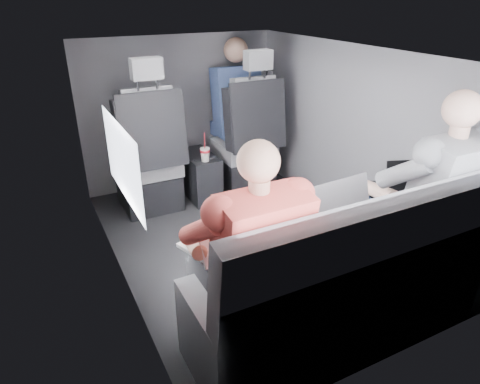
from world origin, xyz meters
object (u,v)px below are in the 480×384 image
laptop_black (400,186)px  laptop_white (218,239)px  front_seat_left (149,165)px  passenger_front_right (236,102)px  passenger_rear_right (425,199)px  passenger_rear_left (245,256)px  rear_bench (344,290)px  center_console (200,176)px  soda_cup (205,154)px  front_seat_right (247,148)px  laptop_silver (324,213)px

laptop_black → laptop_white: bearing=-177.9°
front_seat_left → laptop_white: size_ratio=3.55×
front_seat_left → laptop_white: (-0.13, -1.64, 0.23)m
laptop_white → passenger_front_right: 2.18m
laptop_black → front_seat_left: bearing=124.2°
laptop_black → passenger_rear_right: bearing=-99.9°
passenger_rear_left → passenger_front_right: 2.30m
rear_bench → laptop_black: (0.64, 0.31, 0.32)m
center_console → laptop_white: size_ratio=1.35×
front_seat_left → passenger_rear_right: (1.05, -1.81, 0.24)m
laptop_white → passenger_rear_left: (0.06, -0.17, -0.01)m
front_seat_left → soda_cup: size_ratio=5.15×
laptop_black → passenger_front_right: 1.87m
laptop_white → passenger_rear_left: passenger_rear_left is taller
front_seat_left → rear_bench: (0.45, -1.90, -0.09)m
front_seat_right → laptop_white: bearing=-122.1°
center_console → rear_bench: 1.94m
passenger_rear_left → passenger_front_right: size_ratio=1.33×
front_seat_left → soda_cup: 0.46m
passenger_rear_left → laptop_silver: bearing=13.7°
laptop_white → passenger_rear_right: passenger_rear_right is taller
front_seat_left → passenger_front_right: 1.02m
passenger_rear_left → passenger_front_right: passenger_front_right is taller
front_seat_right → passenger_rear_right: size_ratio=1.00×
front_seat_right → laptop_silver: (-0.44, -1.68, 0.24)m
rear_bench → soda_cup: rear_bench is taller
laptop_black → passenger_rear_right: passenger_rear_right is taller
center_console → laptop_silver: (0.01, -1.72, 0.44)m
laptop_silver → passenger_front_right: size_ratio=0.46×
soda_cup → passenger_rear_right: bearing=-70.0°
front_seat_right → laptop_white: front_seat_right is taller
soda_cup → passenger_front_right: 0.69m
laptop_black → passenger_rear_left: 1.18m
front_seat_right → laptop_silver: bearing=-104.7°
soda_cup → laptop_black: laptop_black is taller
rear_bench → soda_cup: size_ratio=6.52×
rear_bench → soda_cup: (-0.01, 1.77, 0.15)m
soda_cup → laptop_silver: laptop_silver is taller
laptop_black → passenger_rear_right: 0.21m
rear_bench → passenger_front_right: bearing=77.6°
passenger_rear_left → passenger_rear_right: size_ratio=0.94×
center_console → laptop_black: (0.64, -1.64, 0.43)m
rear_bench → passenger_front_right: (0.47, 2.16, 0.45)m
center_console → rear_bench: (-0.00, -1.94, 0.11)m
laptop_silver → laptop_black: bearing=7.4°
front_seat_right → passenger_front_right: passenger_front_right is taller
center_console → laptop_silver: bearing=-89.7°
soda_cup → passenger_rear_right: 1.79m
soda_cup → front_seat_left: bearing=163.5°
laptop_white → laptop_silver: (0.59, -0.04, 0.01)m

